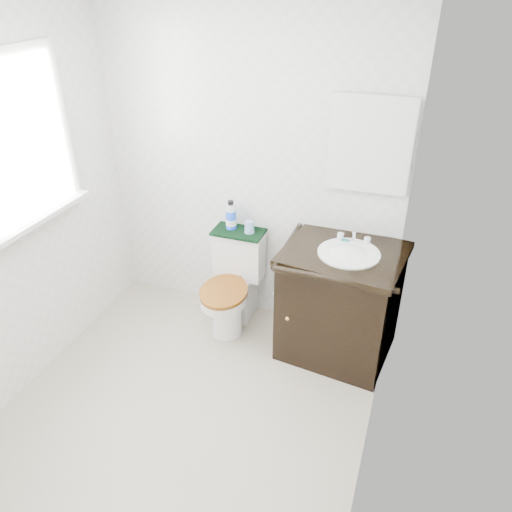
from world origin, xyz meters
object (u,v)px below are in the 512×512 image
Objects in this scene: mouthwash_bottle at (231,216)px; cup at (249,227)px; toilet at (234,286)px; trash_bin at (286,306)px; vanity at (340,300)px.

cup is (0.15, -0.02, -0.06)m from mouthwash_bottle.
toilet reaches higher than trash_bin.
vanity is at bearing -13.34° from mouthwash_bottle.
trash_bin is 3.09× the size of cup.
vanity is at bearing -24.40° from trash_bin.
cup is at bearing 55.46° from toilet.
trash_bin is 0.71m from cup.
mouthwash_bottle is at bearing 178.38° from trash_bin.
toilet is 0.44m from trash_bin.
mouthwash_bottle reaches higher than toilet.
toilet is 7.93× the size of cup.
vanity is 4.18× the size of mouthwash_bottle.
mouthwash_bottle is (-0.88, 0.21, 0.40)m from vanity.
toilet is at bearing -124.54° from cup.
vanity is 10.16× the size of cup.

